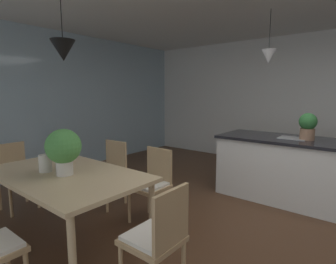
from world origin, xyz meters
The scene contains 14 objects.
ground_plane centered at (0.00, 0.00, -0.02)m, with size 10.00×8.40×0.04m, color #4C301E.
wall_back_kitchen centered at (0.00, 3.26, 1.35)m, with size 10.00×0.12×2.70m, color silver.
window_wall_left_glazing centered at (-4.06, 0.00, 1.35)m, with size 0.06×8.40×2.70m, color #9EB7C6.
dining_table centered at (-1.60, -1.33, 0.67)m, with size 1.75×1.02×0.73m.
chair_far_left centered at (-1.99, -0.45, 0.47)m, with size 0.43×0.43×0.87m.
chair_kitchen_end centered at (-0.35, -1.33, 0.47)m, with size 0.40×0.40×0.87m.
chair_window_end centered at (-2.84, -1.33, 0.47)m, with size 0.41×0.41×0.87m.
chair_far_right centered at (-1.20, -0.45, 0.47)m, with size 0.40×0.40×0.87m.
kitchen_island centered at (-0.10, 1.26, 0.46)m, with size 1.96×0.88×0.91m.
pendant_over_table centered at (-1.60, -1.27, 1.94)m, with size 0.24×0.24×0.86m.
pendant_over_island_main centered at (-0.48, 1.26, 2.05)m, with size 0.20×0.20×0.75m.
potted_plant_on_island centered at (0.10, 1.26, 1.10)m, with size 0.23×0.23×0.37m.
potted_plant_on_table centered at (-1.53, -1.37, 1.00)m, with size 0.34×0.34×0.46m.
vase_on_dining_table centered at (-1.78, -1.44, 0.82)m, with size 0.13×0.13×0.18m.
Camera 1 is at (0.86, -2.71, 1.53)m, focal length 28.47 mm.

